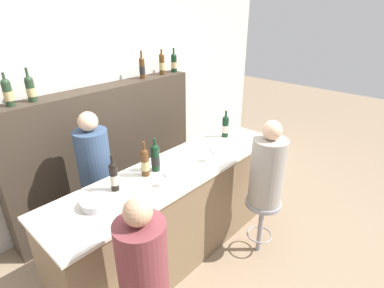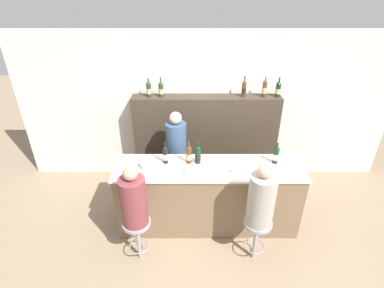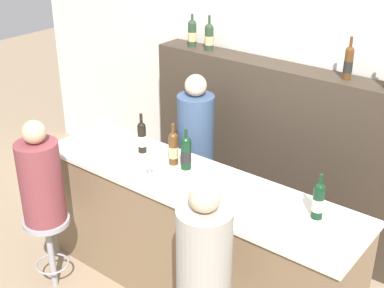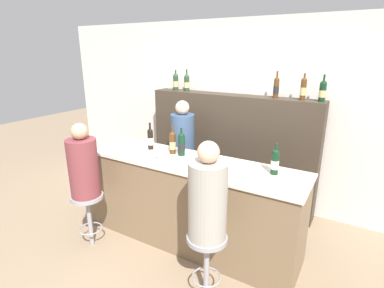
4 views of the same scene
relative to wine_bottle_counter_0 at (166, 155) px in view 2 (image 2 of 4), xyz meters
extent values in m
plane|color=#8C755B|center=(0.60, -0.43, -1.15)|extent=(16.00, 16.00, 0.00)
cube|color=beige|center=(0.60, 1.28, 0.15)|extent=(6.40, 0.05, 2.60)
cube|color=brown|center=(0.60, -0.11, -0.66)|extent=(2.55, 0.64, 0.99)
cube|color=beige|center=(0.60, -0.11, -0.15)|extent=(2.59, 0.68, 0.03)
cube|color=#382D23|center=(0.60, 1.05, -0.35)|extent=(2.43, 0.28, 1.60)
cylinder|color=black|center=(0.00, 0.00, -0.02)|extent=(0.07, 0.07, 0.22)
cylinder|color=beige|center=(0.00, 0.00, -0.03)|extent=(0.07, 0.07, 0.09)
sphere|color=black|center=(0.00, 0.00, 0.09)|extent=(0.07, 0.07, 0.07)
cylinder|color=black|center=(0.00, 0.00, 0.15)|extent=(0.02, 0.02, 0.09)
cylinder|color=#4C2D14|center=(0.33, 0.00, -0.02)|extent=(0.07, 0.07, 0.22)
cylinder|color=tan|center=(0.33, 0.00, -0.03)|extent=(0.08, 0.08, 0.09)
sphere|color=#4C2D14|center=(0.33, 0.00, 0.09)|extent=(0.07, 0.07, 0.07)
cylinder|color=#4C2D14|center=(0.33, 0.00, 0.15)|extent=(0.02, 0.02, 0.09)
cylinder|color=black|center=(0.45, 0.00, -0.02)|extent=(0.08, 0.08, 0.22)
cylinder|color=black|center=(0.45, 0.00, -0.03)|extent=(0.08, 0.08, 0.09)
sphere|color=black|center=(0.45, 0.00, 0.09)|extent=(0.08, 0.08, 0.08)
cylinder|color=black|center=(0.45, 0.00, 0.15)|extent=(0.02, 0.02, 0.09)
cylinder|color=black|center=(1.53, 0.00, -0.02)|extent=(0.07, 0.07, 0.22)
cylinder|color=beige|center=(1.53, 0.00, -0.03)|extent=(0.08, 0.08, 0.09)
sphere|color=black|center=(1.53, 0.00, 0.09)|extent=(0.07, 0.07, 0.07)
cylinder|color=black|center=(1.53, 0.00, 0.14)|extent=(0.02, 0.02, 0.08)
cylinder|color=#233823|center=(-0.32, 1.05, 0.55)|extent=(0.08, 0.08, 0.21)
cylinder|color=tan|center=(-0.32, 1.05, 0.54)|extent=(0.08, 0.08, 0.08)
sphere|color=#233823|center=(-0.32, 1.05, 0.66)|extent=(0.08, 0.08, 0.08)
cylinder|color=#233823|center=(-0.32, 1.05, 0.71)|extent=(0.02, 0.02, 0.08)
cylinder|color=#233823|center=(-0.13, 1.05, 0.55)|extent=(0.08, 0.08, 0.20)
cylinder|color=tan|center=(-0.13, 1.05, 0.54)|extent=(0.08, 0.08, 0.08)
sphere|color=#233823|center=(-0.13, 1.05, 0.65)|extent=(0.08, 0.08, 0.08)
cylinder|color=#233823|center=(-0.13, 1.05, 0.71)|extent=(0.02, 0.02, 0.10)
cylinder|color=#4C2D14|center=(1.19, 1.05, 0.56)|extent=(0.07, 0.07, 0.23)
cylinder|color=black|center=(1.19, 1.05, 0.55)|extent=(0.07, 0.07, 0.09)
sphere|color=#4C2D14|center=(1.19, 1.05, 0.67)|extent=(0.07, 0.07, 0.07)
cylinder|color=#4C2D14|center=(1.19, 1.05, 0.74)|extent=(0.02, 0.02, 0.10)
cylinder|color=#4C2D14|center=(1.52, 1.05, 0.57)|extent=(0.07, 0.07, 0.23)
cylinder|color=tan|center=(1.52, 1.05, 0.56)|extent=(0.07, 0.07, 0.09)
sphere|color=#4C2D14|center=(1.52, 1.05, 0.68)|extent=(0.07, 0.07, 0.07)
cylinder|color=#4C2D14|center=(1.52, 1.05, 0.73)|extent=(0.02, 0.02, 0.07)
cylinder|color=black|center=(1.74, 1.05, 0.55)|extent=(0.08, 0.08, 0.20)
cylinder|color=tan|center=(1.74, 1.05, 0.54)|extent=(0.08, 0.08, 0.08)
sphere|color=black|center=(1.74, 1.05, 0.65)|extent=(0.08, 0.08, 0.08)
cylinder|color=black|center=(1.74, 1.05, 0.72)|extent=(0.02, 0.02, 0.09)
cylinder|color=silver|center=(0.33, -0.28, -0.13)|extent=(0.07, 0.07, 0.00)
cylinder|color=silver|center=(0.33, -0.28, -0.09)|extent=(0.01, 0.01, 0.08)
sphere|color=silver|center=(0.33, -0.28, -0.02)|extent=(0.06, 0.06, 0.06)
cylinder|color=silver|center=(0.94, -0.28, -0.13)|extent=(0.06, 0.06, 0.00)
cylinder|color=silver|center=(0.94, -0.28, -0.09)|extent=(0.01, 0.01, 0.08)
sphere|color=silver|center=(0.94, -0.28, -0.02)|extent=(0.07, 0.07, 0.07)
cylinder|color=#B7B7BC|center=(-0.23, -0.08, -0.10)|extent=(0.23, 0.23, 0.06)
cylinder|color=gray|center=(-0.33, -0.76, -0.85)|extent=(0.05, 0.05, 0.60)
torus|color=gray|center=(-0.33, -0.76, -0.94)|extent=(0.27, 0.27, 0.02)
cylinder|color=gray|center=(-0.33, -0.76, -0.53)|extent=(0.36, 0.36, 0.04)
cylinder|color=brown|center=(-0.33, -0.76, -0.19)|extent=(0.32, 0.32, 0.65)
sphere|color=tan|center=(-0.33, -0.76, 0.22)|extent=(0.17, 0.17, 0.17)
cylinder|color=gray|center=(1.19, -0.76, -0.85)|extent=(0.05, 0.05, 0.60)
torus|color=gray|center=(1.19, -0.76, -0.94)|extent=(0.27, 0.27, 0.02)
cylinder|color=gray|center=(1.19, -0.76, -0.53)|extent=(0.36, 0.36, 0.04)
cylinder|color=gray|center=(1.19, -0.76, -0.17)|extent=(0.33, 0.33, 0.68)
sphere|color=#D8AD8C|center=(1.19, -0.76, 0.26)|extent=(0.18, 0.18, 0.18)
cylinder|color=#334766|center=(0.12, 0.54, -0.47)|extent=(0.32, 0.32, 1.37)
sphere|color=#D8AD8C|center=(0.12, 0.54, 0.31)|extent=(0.18, 0.18, 0.18)
camera|label=1|loc=(-1.13, -1.90, 1.28)|focal=28.00mm
camera|label=2|loc=(0.37, -3.51, 2.16)|focal=28.00mm
camera|label=3|loc=(2.68, -2.77, 1.79)|focal=50.00mm
camera|label=4|loc=(2.22, -2.74, 1.03)|focal=28.00mm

